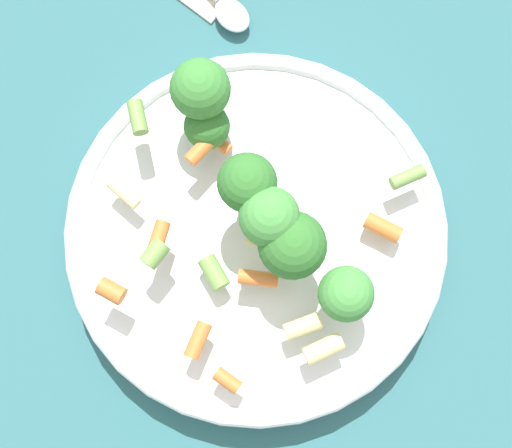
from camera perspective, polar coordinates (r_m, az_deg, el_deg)
The scene contains 3 objects.
ground_plane at distance 0.58m, azimuth 0.00°, elevation -1.25°, with size 3.00×3.00×0.00m, color #2D6066.
bowl at distance 0.56m, azimuth 0.00°, elevation -0.76°, with size 0.29×0.29×0.04m.
pasta_salad at distance 0.49m, azimuth 0.24°, elevation 1.93°, with size 0.23×0.23×0.08m.
Camera 1 is at (0.12, 0.02, 0.57)m, focal length 50.00 mm.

